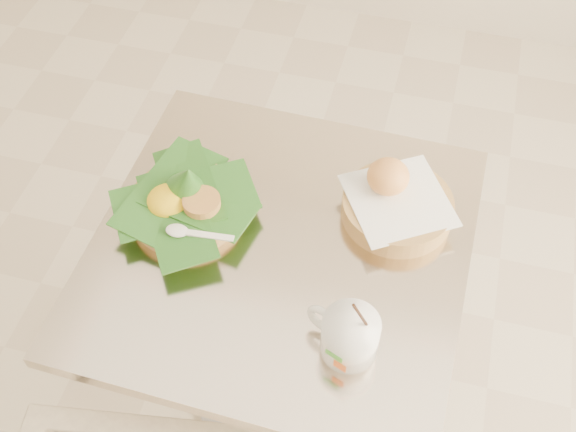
% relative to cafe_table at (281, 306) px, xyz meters
% --- Properties ---
extents(floor, '(3.60, 3.60, 0.00)m').
position_rel_cafe_table_xyz_m(floor, '(-0.14, -0.03, -0.53)').
color(floor, beige).
rests_on(floor, ground).
extents(cafe_table, '(0.72, 0.72, 0.75)m').
position_rel_cafe_table_xyz_m(cafe_table, '(0.00, 0.00, 0.00)').
color(cafe_table, gray).
rests_on(cafe_table, floor).
extents(rice_basket, '(0.27, 0.27, 0.14)m').
position_rel_cafe_table_xyz_m(rice_basket, '(-0.20, 0.03, 0.26)').
color(rice_basket, tan).
rests_on(rice_basket, cafe_table).
extents(bread_basket, '(0.25, 0.25, 0.11)m').
position_rel_cafe_table_xyz_m(bread_basket, '(0.19, 0.13, 0.25)').
color(bread_basket, tan).
rests_on(bread_basket, cafe_table).
extents(coffee_mug, '(0.13, 0.10, 0.17)m').
position_rel_cafe_table_xyz_m(coffee_mug, '(0.17, -0.18, 0.27)').
color(coffee_mug, white).
rests_on(coffee_mug, cafe_table).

